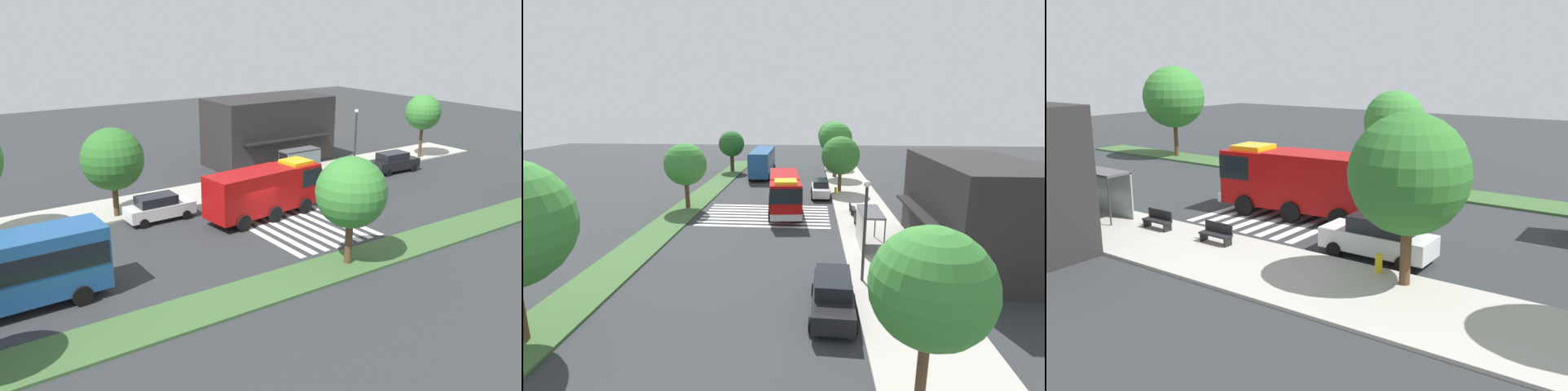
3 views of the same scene
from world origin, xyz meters
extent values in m
plane|color=#2D3033|center=(0.00, 0.00, 0.00)|extent=(120.00, 120.00, 0.00)
cube|color=#ADA89E|center=(0.00, 8.71, 0.07)|extent=(60.00, 5.07, 0.14)
cube|color=#3D6033|center=(0.00, -7.67, 0.07)|extent=(60.00, 3.00, 0.14)
cube|color=silver|center=(-0.98, 0.00, 0.01)|extent=(0.45, 11.11, 0.01)
cube|color=silver|center=(-0.08, 0.00, 0.01)|extent=(0.45, 11.11, 0.01)
cube|color=silver|center=(0.82, 0.00, 0.01)|extent=(0.45, 11.11, 0.01)
cube|color=silver|center=(1.72, 0.00, 0.01)|extent=(0.45, 11.11, 0.01)
cube|color=silver|center=(2.62, 0.00, 0.01)|extent=(0.45, 11.11, 0.01)
cube|color=silver|center=(3.52, 0.00, 0.01)|extent=(0.45, 11.11, 0.01)
cube|color=silver|center=(4.42, 0.00, 0.01)|extent=(0.45, 11.11, 0.01)
cube|color=silver|center=(5.32, 0.00, 0.01)|extent=(0.45, 11.11, 0.01)
cube|color=#A50C0C|center=(4.07, 1.86, 1.95)|extent=(2.82, 2.83, 2.81)
cube|color=#A50C0C|center=(-0.18, 1.42, 1.98)|extent=(6.22, 3.18, 2.86)
cube|color=black|center=(4.46, 1.90, 2.52)|extent=(2.10, 2.78, 1.24)
cube|color=silver|center=(5.45, 2.00, 0.80)|extent=(0.50, 2.59, 0.50)
cube|color=yellow|center=(4.07, 1.86, 3.48)|extent=(1.97, 1.98, 0.24)
cylinder|color=black|center=(3.69, 3.12, 0.55)|extent=(1.12, 0.41, 1.10)
cylinder|color=black|center=(3.95, 0.55, 0.55)|extent=(1.12, 0.41, 1.10)
cylinder|color=black|center=(-1.81, 2.56, 0.55)|extent=(1.12, 0.41, 1.10)
cylinder|color=black|center=(-1.54, -0.01, 0.55)|extent=(1.12, 0.41, 1.10)
cylinder|color=black|center=(0.88, 2.83, 0.55)|extent=(1.12, 0.41, 1.10)
cylinder|color=black|center=(1.14, 0.26, 0.55)|extent=(1.12, 0.41, 1.10)
cube|color=silver|center=(-5.15, 4.97, 0.74)|extent=(4.72, 1.80, 0.84)
cube|color=black|center=(-5.38, 4.97, 1.48)|extent=(2.65, 1.57, 0.65)
cylinder|color=black|center=(-3.60, 5.86, 0.32)|extent=(0.64, 0.23, 0.64)
cylinder|color=black|center=(-3.58, 4.11, 0.32)|extent=(0.64, 0.23, 0.64)
cylinder|color=black|center=(-6.71, 5.83, 0.32)|extent=(0.64, 0.23, 0.64)
cylinder|color=black|center=(-6.69, 4.08, 0.32)|extent=(0.64, 0.23, 0.64)
cube|color=black|center=(17.67, 4.97, 0.74)|extent=(4.77, 2.06, 0.84)
cube|color=black|center=(17.44, 4.98, 1.48)|extent=(2.70, 1.74, 0.65)
cylinder|color=black|center=(19.26, 5.82, 0.32)|extent=(0.65, 0.25, 0.64)
cylinder|color=black|center=(19.18, 3.98, 0.32)|extent=(0.65, 0.25, 0.64)
cylinder|color=black|center=(16.17, 5.96, 0.32)|extent=(0.65, 0.25, 0.64)
cylinder|color=black|center=(16.08, 4.12, 0.32)|extent=(0.65, 0.25, 0.64)
cube|color=navy|center=(-16.98, -2.78, 2.08)|extent=(10.75, 2.69, 3.16)
cube|color=black|center=(-16.98, -2.78, 2.46)|extent=(10.54, 2.74, 1.14)
cylinder|color=black|center=(-20.71, -4.10, 0.50)|extent=(1.00, 0.31, 1.00)
cylinder|color=black|center=(-20.75, -1.55, 0.50)|extent=(1.00, 0.31, 1.00)
cylinder|color=black|center=(-13.21, -4.00, 0.50)|extent=(1.00, 0.31, 1.00)
cylinder|color=black|center=(-13.24, -1.45, 0.50)|extent=(1.00, 0.31, 1.00)
cube|color=#4C4C51|center=(9.20, 7.95, 2.54)|extent=(3.50, 1.40, 0.12)
cube|color=#8C9E99|center=(9.20, 7.29, 1.34)|extent=(3.50, 0.08, 2.40)
cylinder|color=#333338|center=(7.50, 8.60, 1.34)|extent=(0.08, 0.08, 2.40)
cylinder|color=#333338|center=(10.90, 8.60, 1.34)|extent=(0.08, 0.08, 2.40)
cube|color=black|center=(5.20, 7.69, 0.55)|extent=(1.60, 0.50, 0.08)
cube|color=black|center=(5.20, 7.47, 0.82)|extent=(1.60, 0.06, 0.45)
cube|color=black|center=(4.48, 7.69, 0.33)|extent=(0.08, 0.45, 0.37)
cube|color=black|center=(5.92, 7.69, 0.33)|extent=(0.08, 0.45, 0.37)
cube|color=black|center=(1.38, 7.69, 0.55)|extent=(1.60, 0.50, 0.08)
cube|color=black|center=(1.38, 7.47, 0.82)|extent=(1.60, 0.06, 0.45)
cube|color=black|center=(0.66, 7.69, 0.33)|extent=(0.08, 0.45, 0.37)
cube|color=black|center=(2.10, 7.69, 0.33)|extent=(0.08, 0.45, 0.37)
cylinder|color=#2D2D30|center=(14.48, 6.77, 2.75)|extent=(0.16, 0.16, 5.22)
sphere|color=white|center=(14.48, 6.77, 5.54)|extent=(0.36, 0.36, 0.36)
cube|color=#282626|center=(10.21, 14.13, 3.13)|extent=(11.55, 5.78, 6.26)
cube|color=black|center=(10.21, 10.84, 2.80)|extent=(9.24, 0.80, 0.16)
cylinder|color=#513823|center=(-24.13, 7.17, 1.88)|extent=(0.35, 0.35, 3.48)
sphere|color=#387F33|center=(-24.13, 7.17, 5.15)|extent=(4.36, 4.36, 4.36)
cylinder|color=#513823|center=(-16.29, 7.17, 1.94)|extent=(0.52, 0.52, 3.60)
sphere|color=#387F33|center=(-16.29, 7.17, 5.28)|extent=(4.40, 4.40, 4.40)
cylinder|color=#513823|center=(-7.41, 7.17, 1.41)|extent=(0.40, 0.40, 2.53)
sphere|color=#2D6B28|center=(-7.41, 7.17, 4.16)|extent=(4.25, 4.25, 4.25)
cylinder|color=#513823|center=(23.69, 7.17, 1.76)|extent=(0.31, 0.31, 3.25)
sphere|color=#387F33|center=(23.69, 7.17, 4.58)|extent=(3.41, 3.41, 3.41)
cylinder|color=#47301E|center=(-19.67, -7.67, 1.50)|extent=(0.56, 0.56, 2.72)
sphere|color=#235B23|center=(-19.67, -7.67, 4.16)|extent=(3.72, 3.72, 3.72)
cylinder|color=#513823|center=(0.45, -7.67, 1.50)|extent=(0.41, 0.41, 2.73)
sphere|color=#387F33|center=(0.45, -7.67, 4.24)|extent=(3.90, 3.90, 3.90)
cylinder|color=gold|center=(-6.11, 6.67, 0.49)|extent=(0.28, 0.28, 0.70)
camera|label=1|loc=(-19.56, -28.52, 13.02)|focal=38.30mm
camera|label=2|loc=(33.02, 3.82, 9.36)|focal=25.07mm
camera|label=3|loc=(-15.27, 24.52, 7.88)|focal=38.44mm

